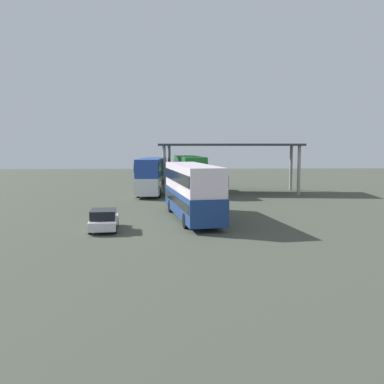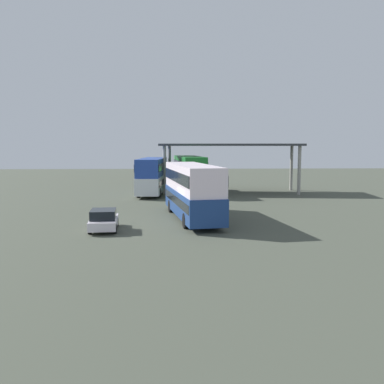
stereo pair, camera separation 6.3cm
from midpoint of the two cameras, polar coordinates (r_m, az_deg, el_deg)
ground_plane at (r=28.34m, az=0.08°, el=-4.53°), size 140.00×140.00×0.00m
double_decker_main at (r=30.29m, az=-0.06°, el=0.40°), size 4.11×11.19×4.02m
parked_hatchback at (r=26.99m, az=-12.15°, el=-3.78°), size 2.00×3.75×1.35m
double_decker_near_canopy at (r=46.27m, az=-5.57°, el=2.42°), size 3.14×10.46×4.01m
double_decker_mid_row at (r=47.26m, az=-0.45°, el=2.66°), size 3.56×10.81×4.21m
depot_canopy at (r=48.32m, az=5.29°, el=6.16°), size 16.63×7.72×5.63m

